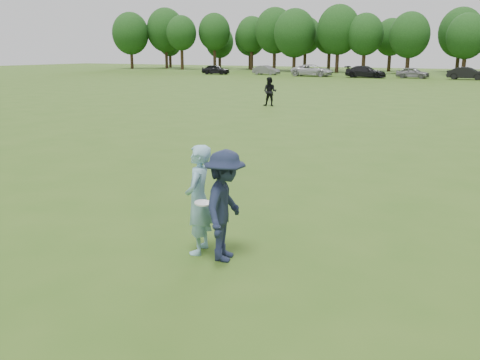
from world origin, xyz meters
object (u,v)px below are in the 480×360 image
at_px(thrower, 199,200).
at_px(defender, 225,206).
at_px(car_f, 467,73).
at_px(car_b, 266,70).
at_px(car_e, 413,73).
at_px(player_far_a, 270,92).
at_px(car_a, 216,70).
at_px(car_d, 366,72).
at_px(car_c, 312,70).

bearing_deg(thrower, defender, 68.99).
height_order(defender, car_f, defender).
distance_m(car_b, car_e, 20.34).
distance_m(car_b, car_f, 26.66).
relative_size(player_far_a, car_a, 0.44).
xyz_separation_m(car_d, car_f, (11.90, 1.27, -0.01)).
height_order(thrower, player_far_a, thrower).
bearing_deg(car_d, car_f, -83.63).
bearing_deg(car_e, car_c, 101.65).
xyz_separation_m(car_e, car_f, (6.32, -0.23, 0.05)).
relative_size(thrower, car_b, 0.47).
bearing_deg(player_far_a, car_c, 99.55).
height_order(defender, player_far_a, defender).
bearing_deg(defender, car_f, -11.94).
distance_m(car_a, car_f, 33.81).
xyz_separation_m(thrower, defender, (0.55, -0.06, -0.01)).
relative_size(car_a, car_c, 0.73).
xyz_separation_m(car_c, car_e, (12.96, 1.13, -0.10)).
bearing_deg(thrower, car_c, -176.61).
bearing_deg(car_e, car_f, -85.39).
relative_size(car_c, car_f, 1.26).
bearing_deg(player_far_a, car_a, 118.32).
bearing_deg(car_a, car_d, -90.00).
height_order(car_d, car_e, car_d).
relative_size(thrower, player_far_a, 1.05).
xyz_separation_m(thrower, car_e, (-7.14, 60.72, -0.25)).
relative_size(car_e, car_f, 0.90).
relative_size(defender, car_f, 0.41).
relative_size(player_far_a, car_b, 0.45).
height_order(car_e, car_f, car_f).
bearing_deg(player_far_a, car_d, 88.77).
xyz_separation_m(player_far_a, car_b, (-18.50, 38.43, -0.24)).
height_order(car_b, car_d, car_d).
bearing_deg(car_d, thrower, -167.61).
relative_size(car_d, car_f, 1.15).
bearing_deg(car_f, defender, -172.88).
bearing_deg(car_d, car_a, 92.79).
bearing_deg(player_far_a, thrower, -74.91).
relative_size(player_far_a, car_d, 0.35).
relative_size(car_b, car_d, 0.77).
height_order(defender, car_b, defender).
xyz_separation_m(defender, player_far_a, (-9.54, 22.21, -0.03)).
bearing_deg(car_e, car_d, 111.73).
relative_size(player_far_a, car_f, 0.40).
relative_size(thrower, car_e, 0.47).
bearing_deg(car_b, car_f, -83.29).
distance_m(player_far_a, car_a, 44.24).
height_order(thrower, defender, thrower).
relative_size(defender, car_e, 0.46).
distance_m(car_a, car_c, 14.52).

